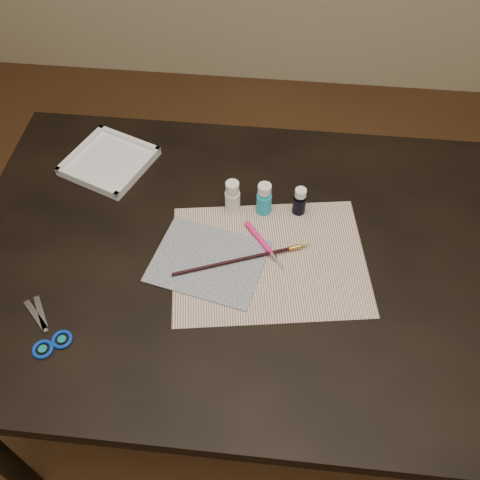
# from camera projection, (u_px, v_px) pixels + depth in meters

# --- Properties ---
(ground) EXTENTS (3.50, 3.50, 0.02)m
(ground) POSITION_uv_depth(u_px,v_px,m) (240.00, 385.00, 1.84)
(ground) COLOR #422614
(ground) RESTS_ON ground
(table) EXTENTS (1.30, 0.90, 0.75)m
(table) POSITION_uv_depth(u_px,v_px,m) (240.00, 331.00, 1.53)
(table) COLOR black
(table) RESTS_ON ground
(paper) EXTENTS (0.49, 0.40, 0.00)m
(paper) POSITION_uv_depth(u_px,v_px,m) (269.00, 259.00, 1.23)
(paper) COLOR silver
(paper) RESTS_ON table
(canvas) EXTENTS (0.28, 0.25, 0.00)m
(canvas) POSITION_uv_depth(u_px,v_px,m) (208.00, 261.00, 1.22)
(canvas) COLOR black
(canvas) RESTS_ON paper
(paint_bottle_white) EXTENTS (0.05, 0.05, 0.09)m
(paint_bottle_white) POSITION_uv_depth(u_px,v_px,m) (232.00, 196.00, 1.29)
(paint_bottle_white) COLOR silver
(paint_bottle_white) RESTS_ON table
(paint_bottle_cyan) EXTENTS (0.05, 0.05, 0.09)m
(paint_bottle_cyan) POSITION_uv_depth(u_px,v_px,m) (264.00, 199.00, 1.28)
(paint_bottle_cyan) COLOR #1DA8CA
(paint_bottle_cyan) RESTS_ON table
(paint_bottle_navy) EXTENTS (0.04, 0.04, 0.08)m
(paint_bottle_navy) POSITION_uv_depth(u_px,v_px,m) (300.00, 201.00, 1.29)
(paint_bottle_navy) COLOR black
(paint_bottle_navy) RESTS_ON table
(paintbrush) EXTENTS (0.31, 0.13, 0.01)m
(paintbrush) POSITION_uv_depth(u_px,v_px,m) (243.00, 259.00, 1.22)
(paintbrush) COLOR black
(paintbrush) RESTS_ON canvas
(craft_knife) EXTENTS (0.11, 0.14, 0.01)m
(craft_knife) POSITION_uv_depth(u_px,v_px,m) (265.00, 246.00, 1.24)
(craft_knife) COLOR #F51B78
(craft_knife) RESTS_ON paper
(scissors) EXTENTS (0.18, 0.18, 0.01)m
(scissors) POSITION_uv_depth(u_px,v_px,m) (41.00, 327.00, 1.12)
(scissors) COLOR silver
(scissors) RESTS_ON table
(palette_tray) EXTENTS (0.26, 0.26, 0.02)m
(palette_tray) POSITION_uv_depth(u_px,v_px,m) (109.00, 161.00, 1.41)
(palette_tray) COLOR white
(palette_tray) RESTS_ON table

